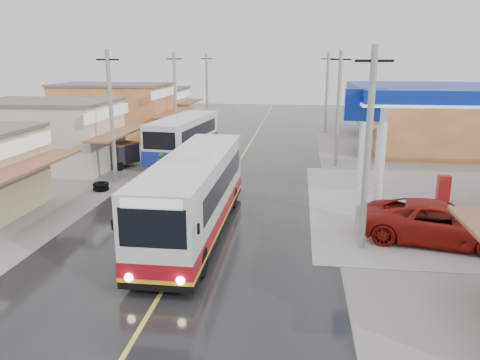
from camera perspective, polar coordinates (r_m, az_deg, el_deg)
The scene contains 13 objects.
ground at distance 20.18m, azimuth -5.74°, elevation -7.24°, with size 120.00×120.00×0.00m, color slate.
road at distance 34.34m, azimuth -0.20°, elevation 2.07°, with size 12.00×90.00×0.02m, color black.
centre_line at distance 34.33m, azimuth -0.20°, elevation 2.09°, with size 0.15×90.00×0.01m, color #D8CC4C.
shopfronts_left at distance 40.85m, azimuth -18.06°, elevation 3.37°, with size 11.00×44.00×5.20m, color tan, non-canonical shape.
shopfronts_right at distance 32.93m, azimuth 25.90°, elevation -0.00°, with size 11.00×44.00×4.80m, color beige, non-canonical shape.
utility_poles_left at distance 36.83m, azimuth -10.88°, elevation 2.65°, with size 1.60×50.00×8.00m, color gray, non-canonical shape.
utility_poles_right at distance 34.17m, azimuth 11.52°, elevation 1.69°, with size 1.60×36.00×8.00m, color gray, non-canonical shape.
coach_bus at distance 20.33m, azimuth -5.46°, elevation -1.67°, with size 2.85×12.03×3.75m.
second_bus at distance 35.49m, azimuth -6.87°, elevation 5.20°, with size 3.53×9.86×3.20m.
jeepney at distance 21.24m, azimuth 23.15°, elevation -4.81°, with size 2.84×6.16×1.71m, color maroon.
cyclist at distance 28.85m, azimuth -9.46°, elevation 0.72°, with size 0.97×1.92×1.97m.
tricycle_near at distance 33.94m, azimuth -14.14°, elevation 3.15°, with size 2.17×2.62×1.72m.
tyre_stack at distance 28.44m, azimuth -16.60°, elevation -0.75°, with size 0.94×0.94×0.48m.
Camera 1 is at (4.32, -18.23, 7.51)m, focal length 35.00 mm.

